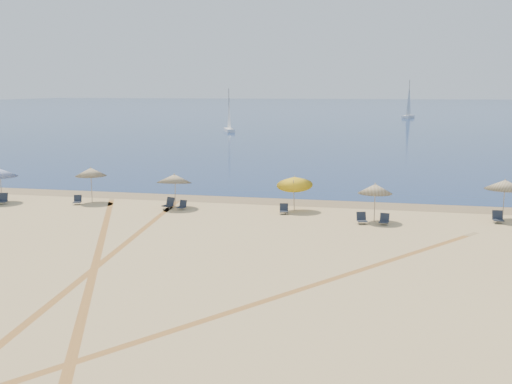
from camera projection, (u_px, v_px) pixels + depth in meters
ground at (117, 346)px, 17.85m from camera, size 160.00×160.00×0.00m
ocean at (365, 108)px, 234.55m from camera, size 500.00×500.00×0.00m
wet_sand at (268, 201)px, 40.97m from camera, size 500.00×500.00×0.00m
umbrella_0 at (0, 173)px, 40.18m from camera, size 2.30×2.30×2.37m
umbrella_1 at (91, 172)px, 40.07m from camera, size 2.10×2.10×2.43m
umbrella_2 at (174, 179)px, 38.38m from camera, size 2.32×2.36×2.30m
umbrella_3 at (295, 181)px, 37.36m from camera, size 2.28×2.35×2.47m
umbrella_4 at (375, 189)px, 34.34m from camera, size 1.99×1.99×2.27m
umbrella_5 at (505, 185)px, 34.69m from camera, size 2.31×2.31×2.45m
chair_1 at (2, 199)px, 39.78m from camera, size 0.78×0.85×0.73m
chair_2 at (77, 200)px, 39.71m from camera, size 0.66×0.71×0.61m
chair_3 at (169, 204)px, 38.33m from camera, size 0.79×0.85×0.71m
chair_4 at (182, 205)px, 37.98m from camera, size 0.61×0.68×0.60m
chair_5 at (284, 209)px, 36.69m from camera, size 0.62×0.69×0.63m
chair_6 at (362, 219)px, 34.04m from camera, size 0.69×0.76×0.65m
chair_7 at (384, 220)px, 33.81m from camera, size 0.61×0.69×0.63m
chair_8 at (498, 218)px, 34.24m from camera, size 0.60×0.70×0.70m
sailboat_0 at (409, 107)px, 153.66m from camera, size 3.48×6.79×9.81m
sailboat_1 at (229, 119)px, 106.01m from camera, size 3.21×5.23×7.64m
tire_tracks at (157, 264)px, 26.25m from camera, size 48.07×42.85×0.00m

